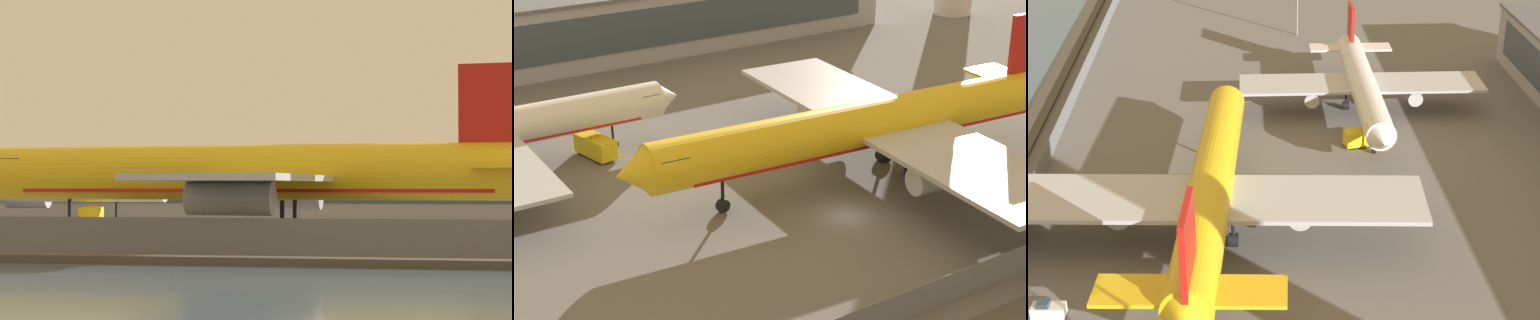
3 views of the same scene
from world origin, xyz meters
The scene contains 6 objects.
ground_plane centered at (0.00, 0.00, 0.00)m, with size 500.00×500.00×0.00m, color #66635E.
perimeter_fence centered at (0.00, -16.00, 1.30)m, with size 280.00×0.10×2.61m.
cargo_jet_yellow centered at (8.58, 5.79, 5.63)m, with size 54.32×47.12×14.76m.
passenger_jet_white_red centered at (-25.21, 27.34, 4.67)m, with size 42.28×36.12×12.23m.
baggage_tug centered at (23.34, -9.59, 0.81)m, with size 1.79×3.29×1.80m.
ops_van centered at (-13.92, 25.87, 1.28)m, with size 3.17×5.53×2.48m.
Camera 3 is at (91.67, 8.81, 48.79)m, focal length 60.00 mm.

